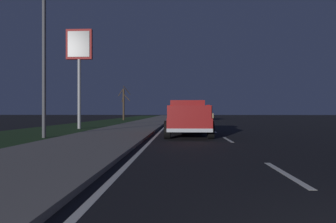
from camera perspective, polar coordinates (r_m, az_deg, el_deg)
The scene contains 10 objects.
ground at distance 28.94m, azimuth 6.75°, elevation -2.49°, with size 144.00×144.00×0.00m, color black.
sidewalk_shoulder at distance 29.08m, azimuth -4.53°, elevation -2.36°, with size 108.00×4.00×0.12m, color slate.
grass_verge at distance 30.11m, azimuth -14.03°, elevation -2.39°, with size 108.00×6.00×0.01m, color #1E3819.
lane_markings at distance 31.45m, azimuth 1.84°, elevation -2.28°, with size 109.02×3.54×0.01m.
pickup_truck at distance 15.16m, azimuth 3.97°, elevation -1.34°, with size 5.43×2.30×1.87m.
sedan_blue at distance 37.98m, azimuth 2.95°, elevation -0.71°, with size 4.45×2.10×1.54m.
sedan_tan at distance 43.88m, azimuth 7.66°, elevation -0.61°, with size 4.45×2.11×1.54m.
gas_price_sign at distance 21.92m, azimuth -17.58°, elevation 11.11°, with size 0.27×1.90×7.28m.
street_light_near at distance 15.01m, azimuth -22.83°, elevation 13.22°, with size 0.36×1.97×7.78m.
bare_tree_far at distance 41.92m, azimuth -8.98°, elevation 1.70°, with size 1.45×1.90×5.05m.
Camera 1 is at (-1.84, 2.14, 1.27)m, focal length 30.02 mm.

